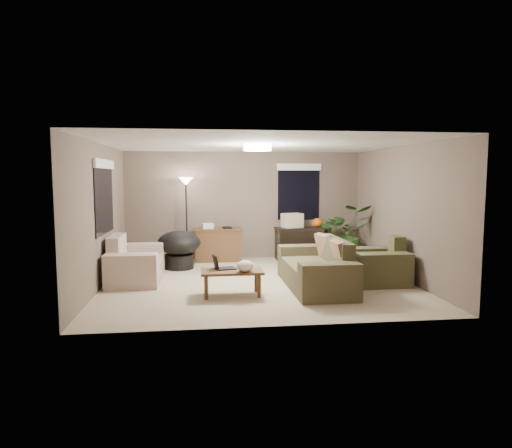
{
  "coord_description": "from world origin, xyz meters",
  "views": [
    {
      "loc": [
        -1.02,
        -8.15,
        1.93
      ],
      "look_at": [
        0.0,
        0.2,
        1.05
      ],
      "focal_mm": 32.0,
      "sensor_mm": 36.0,
      "label": 1
    }
  ],
  "objects": [
    {
      "name": "desk",
      "position": [
        -0.63,
        2.19,
        0.38
      ],
      "size": [
        1.1,
        0.5,
        0.75
      ],
      "color": "brown",
      "rests_on": "ground"
    },
    {
      "name": "papasan_chair",
      "position": [
        -1.48,
        1.41,
        0.47
      ],
      "size": [
        1.19,
        1.19,
        0.8
      ],
      "color": "black",
      "rests_on": "ground"
    },
    {
      "name": "loveseat",
      "position": [
        -2.26,
        0.41,
        0.3
      ],
      "size": [
        0.9,
        1.6,
        0.85
      ],
      "color": "beige",
      "rests_on": "ground"
    },
    {
      "name": "floor_lamp",
      "position": [
        -1.34,
        2.12,
        1.6
      ],
      "size": [
        0.32,
        0.32,
        1.91
      ],
      "color": "black",
      "rests_on": "ground"
    },
    {
      "name": "throw_pillows",
      "position": [
        1.25,
        -0.5,
        0.65
      ],
      "size": [
        0.33,
        1.37,
        0.47
      ],
      "color": "#8C7251",
      "rests_on": "main_sofa"
    },
    {
      "name": "pumpkin",
      "position": [
        1.68,
        2.17,
        0.86
      ],
      "size": [
        0.32,
        0.32,
        0.21
      ],
      "primitive_type": "ellipsoid",
      "rotation": [
        0.0,
        0.0,
        -0.3
      ],
      "color": "orange",
      "rests_on": "console_table"
    },
    {
      "name": "window_left",
      "position": [
        -2.73,
        0.3,
        1.78
      ],
      "size": [
        0.05,
        1.56,
        1.33
      ],
      "color": "black",
      "rests_on": "room_shell"
    },
    {
      "name": "houseplant",
      "position": [
        2.18,
        1.72,
        0.51
      ],
      "size": [
        1.18,
        1.32,
        1.03
      ],
      "primitive_type": "imported",
      "color": "#2D5923",
      "rests_on": "ground"
    },
    {
      "name": "ceiling_fixture",
      "position": [
        0.0,
        0.0,
        2.44
      ],
      "size": [
        0.5,
        0.5,
        0.1
      ],
      "primitive_type": "cylinder",
      "color": "white",
      "rests_on": "room_shell"
    },
    {
      "name": "window_back",
      "position": [
        1.3,
        2.48,
        1.79
      ],
      "size": [
        1.06,
        0.05,
        1.33
      ],
      "color": "black",
      "rests_on": "room_shell"
    },
    {
      "name": "coffee_table",
      "position": [
        -0.53,
        -0.9,
        0.36
      ],
      "size": [
        1.0,
        0.55,
        0.42
      ],
      "color": "brown",
      "rests_on": "ground"
    },
    {
      "name": "plastic_bag",
      "position": [
        -0.33,
        -1.05,
        0.51
      ],
      "size": [
        0.27,
        0.24,
        0.18
      ],
      "primitive_type": "ellipsoid",
      "rotation": [
        0.0,
        0.0,
        0.02
      ],
      "color": "white",
      "rests_on": "coffee_table"
    },
    {
      "name": "laptop",
      "position": [
        -0.7,
        -0.8,
        0.48
      ],
      "size": [
        0.41,
        0.3,
        0.24
      ],
      "color": "black",
      "rests_on": "coffee_table"
    },
    {
      "name": "armchair",
      "position": [
        2.17,
        -0.33,
        0.3
      ],
      "size": [
        0.95,
        1.0,
        0.85
      ],
      "color": "brown",
      "rests_on": "ground"
    },
    {
      "name": "desk_papers",
      "position": [
        -0.78,
        2.18,
        0.8
      ],
      "size": [
        0.71,
        0.31,
        0.12
      ],
      "color": "silver",
      "rests_on": "desk"
    },
    {
      "name": "console_table",
      "position": [
        1.33,
        2.17,
        0.44
      ],
      "size": [
        1.3,
        0.4,
        0.75
      ],
      "color": "black",
      "rests_on": "ground"
    },
    {
      "name": "cat_scratching_post",
      "position": [
        2.43,
        -0.15,
        0.21
      ],
      "size": [
        0.32,
        0.32,
        0.5
      ],
      "color": "tan",
      "rests_on": "ground"
    },
    {
      "name": "cardboard_box",
      "position": [
        1.08,
        2.17,
        0.91
      ],
      "size": [
        0.51,
        0.43,
        0.33
      ],
      "primitive_type": "cube",
      "rotation": [
        0.0,
        0.0,
        0.28
      ],
      "color": "beige",
      "rests_on": "console_table"
    },
    {
      "name": "room_shell",
      "position": [
        0.0,
        0.0,
        1.25
      ],
      "size": [
        5.5,
        5.5,
        5.5
      ],
      "color": "tan",
      "rests_on": "ground"
    },
    {
      "name": "main_sofa",
      "position": [
        1.0,
        -0.5,
        0.29
      ],
      "size": [
        0.95,
        2.2,
        0.85
      ],
      "color": "brown",
      "rests_on": "ground"
    }
  ]
}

